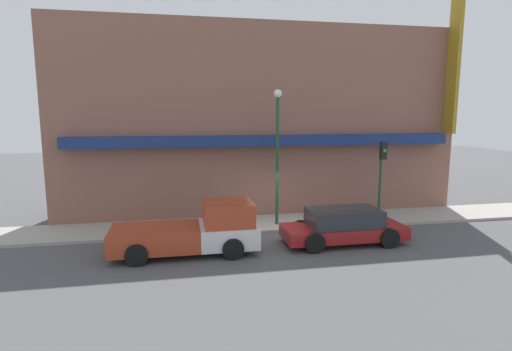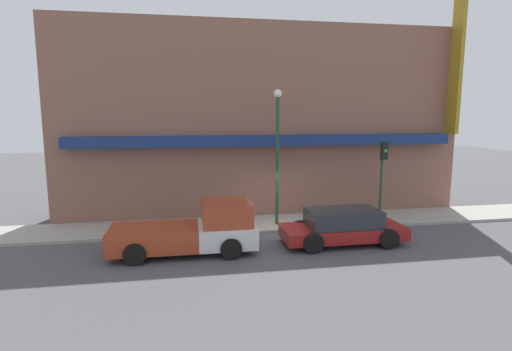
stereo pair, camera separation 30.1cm
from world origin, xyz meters
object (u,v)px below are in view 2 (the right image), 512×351
parked_car (343,227)px  fire_hydrant (211,221)px  street_lamp (277,142)px  pickup_truck (194,231)px  traffic_light (383,167)px

parked_car → fire_hydrant: parked_car is taller
street_lamp → pickup_truck: bearing=-143.7°
parked_car → fire_hydrant: bearing=154.7°
fire_hydrant → traffic_light: (7.81, -0.08, 2.19)m
parked_car → street_lamp: size_ratio=0.80×
street_lamp → fire_hydrant: bearing=-177.2°
parked_car → fire_hydrant: 5.60m
street_lamp → traffic_light: (4.85, -0.22, -1.16)m
parked_car → fire_hydrant: size_ratio=7.64×
parked_car → traffic_light: traffic_light is taller
pickup_truck → street_lamp: bearing=36.6°
parked_car → street_lamp: bearing=128.5°
pickup_truck → street_lamp: street_lamp is taller
pickup_truck → traffic_light: size_ratio=1.43×
pickup_truck → fire_hydrant: 2.71m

